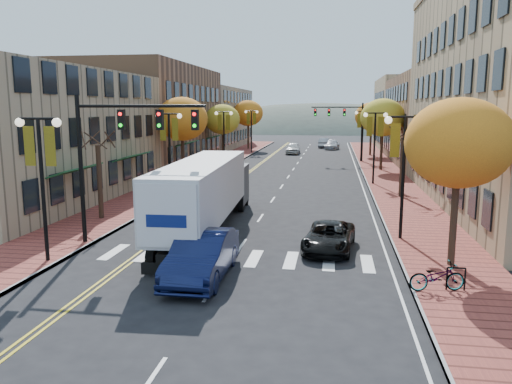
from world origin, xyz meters
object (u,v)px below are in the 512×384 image
at_px(navy_sedan, 202,256).
at_px(bicycle, 437,277).
at_px(black_suv, 329,237).
at_px(semi_truck, 208,190).

bearing_deg(navy_sedan, bicycle, -3.25).
distance_m(black_suv, bicycle, 6.26).
bearing_deg(black_suv, navy_sedan, -129.71).
relative_size(semi_truck, navy_sedan, 2.86).
bearing_deg(semi_truck, black_suv, -23.92).
distance_m(navy_sedan, black_suv, 6.60).
bearing_deg(black_suv, semi_truck, 165.03).
distance_m(navy_sedan, bicycle, 8.50).
relative_size(semi_truck, black_suv, 3.41).
relative_size(black_suv, bicycle, 2.33).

